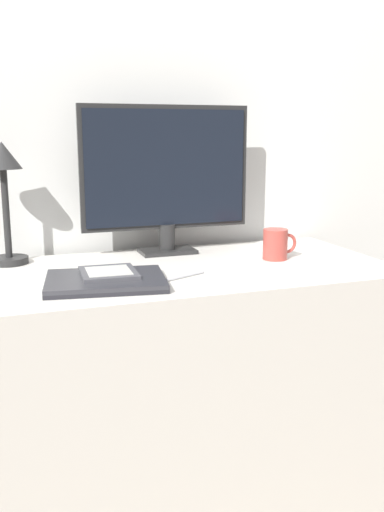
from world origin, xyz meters
name	(u,v)px	position (x,y,z in m)	size (l,w,h in m)	color
wall_back	(151,113)	(0.00, 0.58, 1.20)	(3.60, 0.05, 2.40)	silver
desk	(186,388)	(0.00, 0.22, 0.38)	(1.18, 0.60, 0.75)	silver
monitor	(166,174)	(0.01, 0.43, 1.01)	(0.55, 0.11, 0.47)	#262626
keyboard	(271,269)	(0.21, 0.09, 0.76)	(0.26, 0.10, 0.01)	silver
laptop	(106,281)	(-0.26, 0.10, 0.76)	(0.33, 0.27, 0.02)	#232328
ereader	(109,273)	(-0.24, 0.12, 0.78)	(0.15, 0.17, 0.01)	#4C4C51
desk_lamp	(4,181)	(-0.48, 0.43, 1.00)	(0.11, 0.11, 0.36)	#282828
coffee_mug	(276,244)	(0.29, 0.23, 0.80)	(0.11, 0.08, 0.09)	#B7473D
pen	(185,276)	(-0.04, 0.10, 0.76)	(0.13, 0.06, 0.01)	silver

